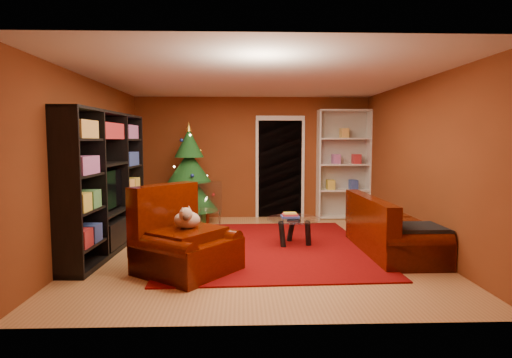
{
  "coord_description": "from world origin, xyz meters",
  "views": [
    {
      "loc": [
        -0.23,
        -6.5,
        1.68
      ],
      "look_at": [
        0.0,
        0.4,
        1.05
      ],
      "focal_mm": 30.0,
      "sensor_mm": 36.0,
      "label": 1
    }
  ],
  "objects_px": {
    "christmas_tree": "(189,174)",
    "gift_box_green": "(199,219)",
    "rug": "(267,247)",
    "white_bookshelf": "(344,165)",
    "sofa": "(393,224)",
    "gift_box_red": "(203,217)",
    "gift_box_teal": "(171,220)",
    "dog": "(187,220)",
    "coffee_table": "(294,231)",
    "media_unit": "(105,182)",
    "armchair": "(187,238)",
    "acrylic_chair": "(210,211)"
  },
  "relations": [
    {
      "from": "gift_box_red",
      "to": "white_bookshelf",
      "type": "bearing_deg",
      "value": 7.7
    },
    {
      "from": "rug",
      "to": "white_bookshelf",
      "type": "xyz_separation_m",
      "value": [
        1.79,
        2.49,
        1.15
      ]
    },
    {
      "from": "rug",
      "to": "coffee_table",
      "type": "relative_size",
      "value": 4.19
    },
    {
      "from": "dog",
      "to": "coffee_table",
      "type": "relative_size",
      "value": 0.46
    },
    {
      "from": "media_unit",
      "to": "armchair",
      "type": "distance_m",
      "value": 1.84
    },
    {
      "from": "media_unit",
      "to": "white_bookshelf",
      "type": "bearing_deg",
      "value": 34.42
    },
    {
      "from": "dog",
      "to": "sofa",
      "type": "height_order",
      "value": "sofa"
    },
    {
      "from": "christmas_tree",
      "to": "white_bookshelf",
      "type": "bearing_deg",
      "value": 7.39
    },
    {
      "from": "dog",
      "to": "sofa",
      "type": "xyz_separation_m",
      "value": [
        2.95,
        0.79,
        -0.23
      ]
    },
    {
      "from": "rug",
      "to": "white_bookshelf",
      "type": "bearing_deg",
      "value": 54.34
    },
    {
      "from": "gift_box_red",
      "to": "armchair",
      "type": "bearing_deg",
      "value": -88.06
    },
    {
      "from": "rug",
      "to": "armchair",
      "type": "height_order",
      "value": "armchair"
    },
    {
      "from": "armchair",
      "to": "christmas_tree",
      "type": "bearing_deg",
      "value": 44.0
    },
    {
      "from": "gift_box_red",
      "to": "sofa",
      "type": "distance_m",
      "value": 3.94
    },
    {
      "from": "christmas_tree",
      "to": "gift_box_green",
      "type": "relative_size",
      "value": 8.84
    },
    {
      "from": "gift_box_teal",
      "to": "coffee_table",
      "type": "relative_size",
      "value": 0.32
    },
    {
      "from": "christmas_tree",
      "to": "sofa",
      "type": "xyz_separation_m",
      "value": [
        3.31,
        -2.46,
        -0.56
      ]
    },
    {
      "from": "acrylic_chair",
      "to": "dog",
      "type": "bearing_deg",
      "value": -94.69
    },
    {
      "from": "media_unit",
      "to": "christmas_tree",
      "type": "xyz_separation_m",
      "value": [
        0.99,
        2.22,
        -0.05
      ]
    },
    {
      "from": "gift_box_green",
      "to": "dog",
      "type": "height_order",
      "value": "dog"
    },
    {
      "from": "rug",
      "to": "coffee_table",
      "type": "height_order",
      "value": "coffee_table"
    },
    {
      "from": "white_bookshelf",
      "to": "dog",
      "type": "distance_m",
      "value": 4.69
    },
    {
      "from": "gift_box_teal",
      "to": "dog",
      "type": "relative_size",
      "value": 0.69
    },
    {
      "from": "gift_box_green",
      "to": "coffee_table",
      "type": "height_order",
      "value": "coffee_table"
    },
    {
      "from": "rug",
      "to": "gift_box_red",
      "type": "distance_m",
      "value": 2.41
    },
    {
      "from": "gift_box_red",
      "to": "acrylic_chair",
      "type": "relative_size",
      "value": 0.28
    },
    {
      "from": "armchair",
      "to": "coffee_table",
      "type": "xyz_separation_m",
      "value": [
        1.52,
        1.35,
        -0.22
      ]
    },
    {
      "from": "rug",
      "to": "christmas_tree",
      "type": "distance_m",
      "value": 2.72
    },
    {
      "from": "media_unit",
      "to": "gift_box_teal",
      "type": "bearing_deg",
      "value": 71.49
    },
    {
      "from": "gift_box_red",
      "to": "christmas_tree",
      "type": "bearing_deg",
      "value": -176.33
    },
    {
      "from": "acrylic_chair",
      "to": "sofa",
      "type": "bearing_deg",
      "value": -27.91
    },
    {
      "from": "media_unit",
      "to": "sofa",
      "type": "bearing_deg",
      "value": -0.72
    },
    {
      "from": "christmas_tree",
      "to": "dog",
      "type": "distance_m",
      "value": 3.28
    },
    {
      "from": "armchair",
      "to": "acrylic_chair",
      "type": "distance_m",
      "value": 2.27
    },
    {
      "from": "coffee_table",
      "to": "sofa",
      "type": "bearing_deg",
      "value": -18.92
    },
    {
      "from": "media_unit",
      "to": "sofa",
      "type": "height_order",
      "value": "media_unit"
    },
    {
      "from": "christmas_tree",
      "to": "armchair",
      "type": "distance_m",
      "value": 3.38
    },
    {
      "from": "gift_box_green",
      "to": "sofa",
      "type": "xyz_separation_m",
      "value": [
        3.11,
        -2.24,
        0.31
      ]
    },
    {
      "from": "armchair",
      "to": "dog",
      "type": "height_order",
      "value": "armchair"
    },
    {
      "from": "gift_box_green",
      "to": "coffee_table",
      "type": "xyz_separation_m",
      "value": [
        1.69,
        -1.75,
        0.11
      ]
    },
    {
      "from": "christmas_tree",
      "to": "gift_box_teal",
      "type": "xyz_separation_m",
      "value": [
        -0.31,
        -0.46,
        -0.86
      ]
    },
    {
      "from": "white_bookshelf",
      "to": "armchair",
      "type": "bearing_deg",
      "value": -127.76
    },
    {
      "from": "white_bookshelf",
      "to": "gift_box_red",
      "type": "bearing_deg",
      "value": -172.51
    },
    {
      "from": "gift_box_green",
      "to": "white_bookshelf",
      "type": "distance_m",
      "value": 3.28
    },
    {
      "from": "armchair",
      "to": "acrylic_chair",
      "type": "height_order",
      "value": "armchair"
    },
    {
      "from": "rug",
      "to": "gift_box_red",
      "type": "relative_size",
      "value": 15.37
    },
    {
      "from": "coffee_table",
      "to": "gift_box_red",
      "type": "bearing_deg",
      "value": 129.4
    },
    {
      "from": "media_unit",
      "to": "armchair",
      "type": "relative_size",
      "value": 2.39
    },
    {
      "from": "media_unit",
      "to": "acrylic_chair",
      "type": "relative_size",
      "value": 3.25
    },
    {
      "from": "christmas_tree",
      "to": "gift_box_red",
      "type": "bearing_deg",
      "value": 3.67
    }
  ]
}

